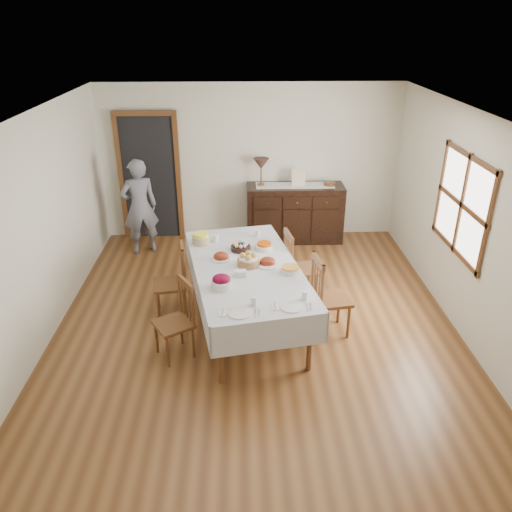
{
  "coord_description": "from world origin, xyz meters",
  "views": [
    {
      "loc": [
        -0.17,
        -5.26,
        3.55
      ],
      "look_at": [
        0.0,
        0.1,
        0.95
      ],
      "focal_mm": 35.0,
      "sensor_mm": 36.0,
      "label": 1
    }
  ],
  "objects_px": {
    "person": "(139,204)",
    "table_lamp": "(261,165)",
    "chair_left_far": "(174,280)",
    "chair_right_near": "(327,295)",
    "dining_table": "(246,273)",
    "chair_right_far": "(298,266)",
    "sideboard": "(295,213)",
    "chair_left_near": "(177,319)"
  },
  "relations": [
    {
      "from": "person",
      "to": "table_lamp",
      "type": "xyz_separation_m",
      "value": [
        1.96,
        0.46,
        0.49
      ]
    },
    {
      "from": "chair_left_far",
      "to": "person",
      "type": "bearing_deg",
      "value": -168.29
    },
    {
      "from": "chair_left_far",
      "to": "chair_right_near",
      "type": "distance_m",
      "value": 1.95
    },
    {
      "from": "dining_table",
      "to": "chair_right_far",
      "type": "distance_m",
      "value": 0.97
    },
    {
      "from": "chair_right_far",
      "to": "person",
      "type": "distance_m",
      "value": 2.88
    },
    {
      "from": "table_lamp",
      "to": "dining_table",
      "type": "bearing_deg",
      "value": -96.17
    },
    {
      "from": "dining_table",
      "to": "sideboard",
      "type": "xyz_separation_m",
      "value": [
        0.87,
        2.65,
        -0.25
      ]
    },
    {
      "from": "chair_left_near",
      "to": "chair_right_far",
      "type": "xyz_separation_m",
      "value": [
        1.49,
        1.2,
        0.03
      ]
    },
    {
      "from": "chair_left_far",
      "to": "table_lamp",
      "type": "xyz_separation_m",
      "value": [
        1.21,
        2.4,
        0.83
      ]
    },
    {
      "from": "chair_left_near",
      "to": "sideboard",
      "type": "bearing_deg",
      "value": 121.85
    },
    {
      "from": "person",
      "to": "table_lamp",
      "type": "distance_m",
      "value": 2.07
    },
    {
      "from": "chair_left_near",
      "to": "chair_right_far",
      "type": "height_order",
      "value": "chair_right_far"
    },
    {
      "from": "chair_left_near",
      "to": "person",
      "type": "xyz_separation_m",
      "value": [
        -0.88,
        2.8,
        0.36
      ]
    },
    {
      "from": "sideboard",
      "to": "person",
      "type": "relative_size",
      "value": 0.97
    },
    {
      "from": "chair_right_near",
      "to": "sideboard",
      "type": "bearing_deg",
      "value": -7.1
    },
    {
      "from": "chair_right_far",
      "to": "table_lamp",
      "type": "bearing_deg",
      "value": 1.76
    },
    {
      "from": "chair_left_near",
      "to": "chair_right_far",
      "type": "relative_size",
      "value": 0.94
    },
    {
      "from": "chair_right_far",
      "to": "chair_left_near",
      "type": "bearing_deg",
      "value": 119.34
    },
    {
      "from": "chair_left_near",
      "to": "chair_right_near",
      "type": "bearing_deg",
      "value": 71.26
    },
    {
      "from": "chair_left_far",
      "to": "chair_right_near",
      "type": "relative_size",
      "value": 0.96
    },
    {
      "from": "person",
      "to": "chair_left_near",
      "type": "bearing_deg",
      "value": 86.11
    },
    {
      "from": "chair_left_far",
      "to": "chair_right_near",
      "type": "height_order",
      "value": "chair_right_near"
    },
    {
      "from": "chair_left_near",
      "to": "person",
      "type": "height_order",
      "value": "person"
    },
    {
      "from": "chair_right_near",
      "to": "chair_left_near",
      "type": "bearing_deg",
      "value": 93.06
    },
    {
      "from": "dining_table",
      "to": "person",
      "type": "distance_m",
      "value": 2.78
    },
    {
      "from": "chair_right_far",
      "to": "dining_table",
      "type": "bearing_deg",
      "value": 122.35
    },
    {
      "from": "sideboard",
      "to": "table_lamp",
      "type": "height_order",
      "value": "table_lamp"
    },
    {
      "from": "dining_table",
      "to": "table_lamp",
      "type": "xyz_separation_m",
      "value": [
        0.29,
        2.69,
        0.59
      ]
    },
    {
      "from": "chair_left_far",
      "to": "person",
      "type": "height_order",
      "value": "person"
    },
    {
      "from": "table_lamp",
      "to": "chair_left_near",
      "type": "bearing_deg",
      "value": -108.3
    },
    {
      "from": "dining_table",
      "to": "chair_left_far",
      "type": "xyz_separation_m",
      "value": [
        -0.92,
        0.29,
        -0.23
      ]
    },
    {
      "from": "chair_left_near",
      "to": "sideboard",
      "type": "relative_size",
      "value": 0.58
    },
    {
      "from": "dining_table",
      "to": "chair_left_far",
      "type": "distance_m",
      "value": 1.0
    },
    {
      "from": "sideboard",
      "to": "dining_table",
      "type": "bearing_deg",
      "value": -108.12
    },
    {
      "from": "dining_table",
      "to": "sideboard",
      "type": "distance_m",
      "value": 2.8
    },
    {
      "from": "dining_table",
      "to": "table_lamp",
      "type": "height_order",
      "value": "table_lamp"
    },
    {
      "from": "person",
      "to": "chair_left_far",
      "type": "bearing_deg",
      "value": 89.67
    },
    {
      "from": "chair_left_near",
      "to": "person",
      "type": "relative_size",
      "value": 0.56
    },
    {
      "from": "chair_right_near",
      "to": "sideboard",
      "type": "relative_size",
      "value": 0.63
    },
    {
      "from": "chair_left_near",
      "to": "dining_table",
      "type": "bearing_deg",
      "value": 94.95
    },
    {
      "from": "chair_left_near",
      "to": "chair_left_far",
      "type": "height_order",
      "value": "chair_left_far"
    },
    {
      "from": "chair_left_far",
      "to": "table_lamp",
      "type": "relative_size",
      "value": 2.15
    }
  ]
}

